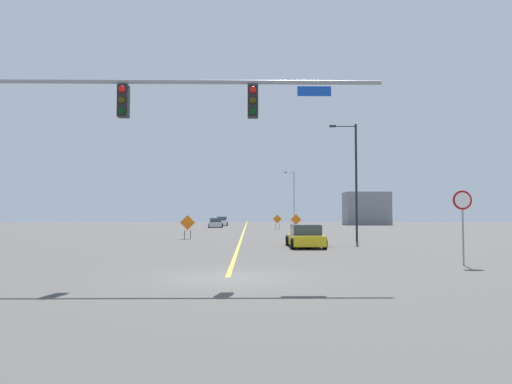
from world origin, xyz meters
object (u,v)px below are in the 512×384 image
(construction_sign_median_near, at_px, (277,220))
(car_yellow_near, at_px, (305,237))
(car_silver_mid, at_px, (216,223))
(street_lamp_near_left, at_px, (293,196))
(traffic_signal_assembly, at_px, (124,118))
(stop_sign, at_px, (463,213))
(construction_sign_right_shoulder, at_px, (188,224))
(street_lamp_far_right, at_px, (354,177))
(construction_sign_right_lane, at_px, (296,220))
(car_white_distant, at_px, (222,221))

(construction_sign_median_near, distance_m, car_yellow_near, 32.32)
(car_silver_mid, bearing_deg, street_lamp_near_left, 45.75)
(car_yellow_near, bearing_deg, car_silver_mid, 101.78)
(traffic_signal_assembly, bearing_deg, street_lamp_near_left, 79.92)
(stop_sign, relative_size, construction_sign_right_shoulder, 1.53)
(traffic_signal_assembly, height_order, construction_sign_median_near, traffic_signal_assembly)
(street_lamp_near_left, bearing_deg, construction_sign_median_near, -101.04)
(car_silver_mid, bearing_deg, stop_sign, -75.06)
(traffic_signal_assembly, relative_size, street_lamp_far_right, 1.48)
(construction_sign_right_lane, xyz_separation_m, car_yellow_near, (-2.07, -25.80, -0.63))
(street_lamp_far_right, bearing_deg, stop_sign, -87.01)
(construction_sign_median_near, bearing_deg, stop_sign, -83.61)
(street_lamp_far_right, relative_size, car_silver_mid, 2.05)
(stop_sign, xyz_separation_m, street_lamp_near_left, (-0.53, 63.67, 3.17))
(street_lamp_far_right, bearing_deg, street_lamp_near_left, 89.71)
(street_lamp_near_left, bearing_deg, car_silver_mid, -134.25)
(stop_sign, height_order, street_lamp_far_right, street_lamp_far_right)
(traffic_signal_assembly, bearing_deg, stop_sign, 14.35)
(street_lamp_far_right, distance_m, street_lamp_near_left, 48.69)
(street_lamp_near_left, xyz_separation_m, car_silver_mid, (-12.91, -13.26, -4.60))
(street_lamp_far_right, relative_size, construction_sign_right_lane, 4.29)
(street_lamp_far_right, xyz_separation_m, construction_sign_median_near, (-3.94, 27.20, -3.47))
(car_silver_mid, bearing_deg, street_lamp_far_right, -70.33)
(traffic_signal_assembly, relative_size, street_lamp_near_left, 1.31)
(construction_sign_right_shoulder, distance_m, car_yellow_near, 12.41)
(car_yellow_near, bearing_deg, stop_sign, -63.19)
(stop_sign, height_order, car_white_distant, stop_sign)
(construction_sign_right_shoulder, bearing_deg, car_white_distant, 89.72)
(stop_sign, xyz_separation_m, construction_sign_median_near, (-4.72, 42.19, -0.83))
(car_silver_mid, bearing_deg, construction_sign_right_lane, -54.46)
(street_lamp_far_right, relative_size, construction_sign_right_shoulder, 4.44)
(construction_sign_right_shoulder, distance_m, construction_sign_right_lane, 19.69)
(street_lamp_near_left, bearing_deg, construction_sign_right_lane, -94.88)
(construction_sign_right_shoulder, bearing_deg, street_lamp_near_left, 73.96)
(construction_sign_right_shoulder, height_order, car_yellow_near, construction_sign_right_shoulder)
(street_lamp_far_right, bearing_deg, car_white_distant, 105.15)
(traffic_signal_assembly, distance_m, construction_sign_right_shoulder, 22.54)
(construction_sign_median_near, relative_size, car_yellow_near, 0.43)
(traffic_signal_assembly, bearing_deg, construction_sign_median_near, 80.38)
(street_lamp_near_left, height_order, car_white_distant, street_lamp_near_left)
(construction_sign_median_near, xyz_separation_m, car_white_distant, (-8.45, 18.54, -0.52))
(car_yellow_near, bearing_deg, construction_sign_right_lane, 85.41)
(stop_sign, distance_m, street_lamp_far_right, 15.24)
(traffic_signal_assembly, height_order, construction_sign_right_lane, traffic_signal_assembly)
(car_white_distant, bearing_deg, traffic_signal_assembly, -89.32)
(street_lamp_far_right, height_order, car_white_distant, street_lamp_far_right)
(construction_sign_right_lane, bearing_deg, construction_sign_right_shoulder, -122.09)
(traffic_signal_assembly, distance_m, construction_sign_right_lane, 40.18)
(street_lamp_near_left, bearing_deg, construction_sign_right_shoulder, -106.04)
(street_lamp_far_right, xyz_separation_m, street_lamp_near_left, (0.25, 48.68, 0.53))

